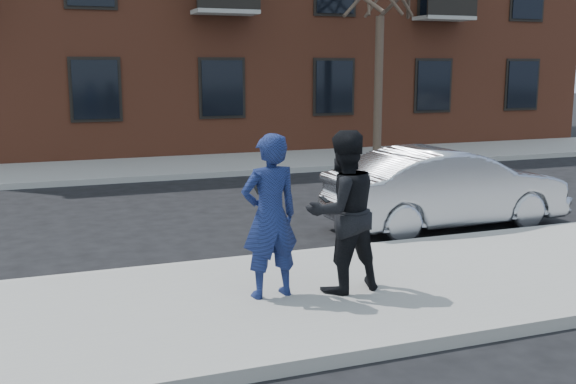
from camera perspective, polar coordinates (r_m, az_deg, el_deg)
name	(u,v)px	position (r m, az deg, el deg)	size (l,w,h in m)	color
ground	(461,277)	(9.68, 14.45, -7.02)	(100.00, 100.00, 0.00)	black
near_sidewalk	(472,277)	(9.47, 15.34, -6.99)	(50.00, 3.50, 0.15)	gray
near_curb	(404,245)	(10.91, 9.82, -4.43)	(50.00, 0.10, 0.15)	#999691
far_sidewalk	(235,163)	(19.73, -4.48, 2.42)	(50.00, 3.50, 0.15)	gray
far_curb	(254,172)	(18.02, -2.89, 1.66)	(50.00, 0.10, 0.15)	#999691
silver_sedan	(447,188)	(12.40, 13.31, 0.33)	(1.53, 4.40, 1.45)	#999BA3
man_hoodie	(270,216)	(7.95, -1.55, -2.06)	(0.76, 0.55, 1.97)	navy
man_peacoat	(343,212)	(8.19, 4.64, -1.67)	(1.05, 0.86, 1.98)	black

